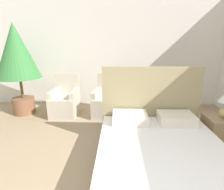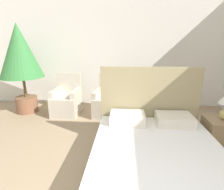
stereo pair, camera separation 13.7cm
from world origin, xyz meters
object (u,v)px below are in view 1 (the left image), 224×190
bed (161,161)px  armchair_near_window_left (65,103)px  armchair_near_window_right (107,103)px  potted_palm (17,56)px  nightstand (221,134)px

bed → armchair_near_window_left: 2.75m
bed → armchair_near_window_right: 2.24m
armchair_near_window_right → potted_palm: (-2.03, 0.05, 1.09)m
armchair_near_window_left → nightstand: bearing=-26.3°
bed → potted_palm: (-2.81, 2.15, 1.10)m
armchair_near_window_right → nightstand: bearing=-29.1°
armchair_near_window_left → armchair_near_window_right: size_ratio=1.00×
armchair_near_window_right → potted_palm: bearing=-173.7°
armchair_near_window_left → nightstand: 3.19m
armchair_near_window_left → bed: bearing=-50.0°
bed → nightstand: bed is taller
armchair_near_window_right → potted_palm: size_ratio=0.46×
potted_palm → nightstand: size_ratio=3.76×
potted_palm → nightstand: (3.90, -1.45, -1.10)m
potted_palm → bed: bearing=-37.4°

